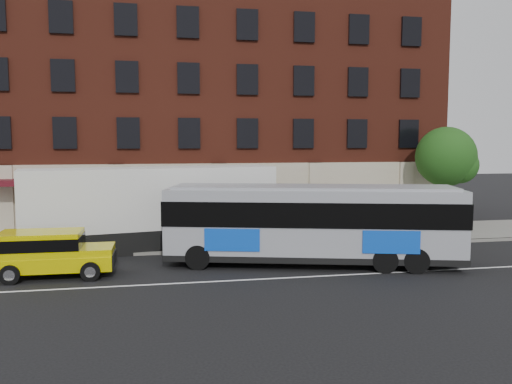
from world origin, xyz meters
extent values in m
plane|color=black|center=(0.00, 0.00, 0.00)|extent=(120.00, 120.00, 0.00)
cube|color=gray|center=(0.00, 9.00, 0.07)|extent=(60.00, 6.00, 0.15)
cube|color=gray|center=(0.00, 6.00, 0.07)|extent=(60.00, 0.25, 0.15)
cube|color=white|center=(0.00, 0.50, 0.01)|extent=(60.00, 0.12, 0.01)
cube|color=maroon|center=(0.00, 17.00, 7.65)|extent=(30.00, 10.00, 15.00)
cube|color=#BEB497|center=(0.00, 11.85, 2.15)|extent=(30.00, 0.35, 4.00)
cube|color=#4D0D16|center=(-11.00, 11.00, 3.25)|extent=(4.20, 2.20, 0.30)
cube|color=#BEB497|center=(-12.00, 11.75, 2.15)|extent=(0.90, 0.55, 4.00)
cube|color=#BEB497|center=(-6.00, 11.75, 2.15)|extent=(0.90, 0.55, 4.00)
cube|color=#BEB497|center=(0.00, 11.75, 2.15)|extent=(0.90, 0.55, 4.00)
cube|color=#BEB497|center=(6.00, 11.75, 2.15)|extent=(0.90, 0.55, 4.00)
cube|color=#BEB497|center=(12.00, 11.75, 2.15)|extent=(0.90, 0.55, 4.00)
cube|color=black|center=(-8.75, 11.92, 5.95)|extent=(1.30, 0.20, 1.80)
cube|color=black|center=(-5.25, 11.92, 5.95)|extent=(1.30, 0.20, 1.80)
cube|color=black|center=(-1.75, 11.92, 5.95)|extent=(1.30, 0.20, 1.80)
cube|color=black|center=(1.75, 11.92, 5.95)|extent=(1.30, 0.20, 1.80)
cube|color=black|center=(5.25, 11.92, 5.95)|extent=(1.30, 0.20, 1.80)
cube|color=black|center=(8.75, 11.92, 5.95)|extent=(1.30, 0.20, 1.80)
cube|color=black|center=(12.25, 11.92, 5.95)|extent=(1.30, 0.20, 1.80)
cube|color=black|center=(-8.75, 11.92, 9.15)|extent=(1.30, 0.20, 1.80)
cube|color=black|center=(-5.25, 11.92, 9.15)|extent=(1.30, 0.20, 1.80)
cube|color=black|center=(-1.75, 11.92, 9.15)|extent=(1.30, 0.20, 1.80)
cube|color=black|center=(1.75, 11.92, 9.15)|extent=(1.30, 0.20, 1.80)
cube|color=black|center=(5.25, 11.92, 9.15)|extent=(1.30, 0.20, 1.80)
cube|color=black|center=(8.75, 11.92, 9.15)|extent=(1.30, 0.20, 1.80)
cube|color=black|center=(12.25, 11.92, 9.15)|extent=(1.30, 0.20, 1.80)
cube|color=black|center=(-8.75, 11.92, 12.35)|extent=(1.30, 0.20, 1.80)
cube|color=black|center=(-5.25, 11.92, 12.35)|extent=(1.30, 0.20, 1.80)
cube|color=black|center=(-1.75, 11.92, 12.35)|extent=(1.30, 0.20, 1.80)
cube|color=black|center=(1.75, 11.92, 12.35)|extent=(1.30, 0.20, 1.80)
cube|color=black|center=(5.25, 11.92, 12.35)|extent=(1.30, 0.20, 1.80)
cube|color=black|center=(8.75, 11.92, 12.35)|extent=(1.30, 0.20, 1.80)
cube|color=black|center=(12.25, 11.92, 12.35)|extent=(1.30, 0.20, 1.80)
cube|color=black|center=(-10.50, 11.78, 1.75)|extent=(2.60, 0.15, 2.80)
cube|color=black|center=(-4.50, 11.78, 1.75)|extent=(2.60, 0.15, 2.80)
cube|color=black|center=(1.50, 11.78, 1.75)|extent=(2.60, 0.15, 2.80)
cube|color=black|center=(7.50, 11.78, 1.75)|extent=(2.60, 0.15, 2.80)
cylinder|color=slate|center=(-8.50, 6.20, 1.25)|extent=(0.07, 0.07, 2.50)
cube|color=silver|center=(-8.50, 6.05, 2.05)|extent=(0.30, 0.03, 0.40)
cube|color=silver|center=(-8.50, 6.05, 1.55)|extent=(0.30, 0.03, 0.35)
cylinder|color=#3E311F|center=(13.50, 9.50, 1.65)|extent=(0.32, 0.32, 3.00)
sphere|color=#224E16|center=(13.50, 9.50, 4.55)|extent=(3.60, 3.60, 3.60)
sphere|color=#224E16|center=(14.20, 9.10, 4.05)|extent=(2.20, 2.20, 2.20)
sphere|color=#224E16|center=(12.90, 9.90, 4.15)|extent=(2.00, 2.00, 2.00)
cube|color=#9799A1|center=(3.00, 2.48, 1.90)|extent=(13.08, 5.95, 3.05)
cube|color=black|center=(3.00, 2.48, 0.48)|extent=(13.15, 6.02, 0.27)
cube|color=#9799A1|center=(3.00, 2.48, 3.48)|extent=(12.38, 5.48, 0.13)
cube|color=black|center=(3.00, 2.48, 2.41)|extent=(13.19, 6.06, 1.07)
cube|color=blue|center=(-0.66, 2.06, 1.34)|extent=(2.28, 0.66, 0.96)
cube|color=blue|center=(6.46, 2.95, 1.34)|extent=(2.28, 0.66, 0.96)
cylinder|color=black|center=(-2.06, 2.60, 0.53)|extent=(1.12, 0.59, 1.07)
cylinder|color=black|center=(-1.43, 4.94, 0.53)|extent=(1.12, 0.59, 1.07)
cylinder|color=black|center=(5.57, 0.52, 0.53)|extent=(1.12, 0.59, 1.07)
cylinder|color=black|center=(6.21, 2.85, 0.53)|extent=(1.12, 0.59, 1.07)
cylinder|color=black|center=(6.81, 0.19, 0.53)|extent=(1.12, 0.59, 1.07)
cylinder|color=black|center=(7.44, 2.52, 0.53)|extent=(1.12, 0.59, 1.07)
cube|color=#DDD100|center=(-7.85, 2.48, 0.63)|extent=(4.64, 1.99, 0.58)
cube|color=#DDD100|center=(-8.38, 2.49, 1.39)|extent=(3.20, 1.93, 0.96)
cube|color=black|center=(-8.38, 2.49, 1.44)|extent=(3.24, 1.97, 0.48)
cube|color=#DDD100|center=(-6.27, 2.46, 1.06)|extent=(1.47, 1.85, 0.29)
cube|color=black|center=(-5.53, 2.45, 0.67)|extent=(0.08, 1.54, 0.53)
cylinder|color=black|center=(-6.38, 1.52, 0.38)|extent=(0.77, 0.28, 0.77)
cylinder|color=silver|center=(-6.38, 1.52, 0.38)|extent=(0.43, 0.29, 0.42)
cylinder|color=black|center=(-6.35, 3.40, 0.38)|extent=(0.77, 0.28, 0.77)
cylinder|color=silver|center=(-6.35, 3.40, 0.38)|extent=(0.43, 0.29, 0.42)
cylinder|color=black|center=(-9.36, 1.57, 0.38)|extent=(0.77, 0.28, 0.77)
cylinder|color=silver|center=(-9.36, 1.57, 0.38)|extent=(0.43, 0.29, 0.42)
cylinder|color=black|center=(-9.33, 3.45, 0.38)|extent=(0.77, 0.28, 0.77)
cylinder|color=silver|center=(-9.33, 3.45, 0.38)|extent=(0.43, 0.29, 0.42)
cube|color=black|center=(-3.94, 7.31, 0.57)|extent=(12.75, 4.63, 1.15)
cube|color=white|center=(-3.94, 7.31, 2.66)|extent=(12.76, 4.68, 3.02)
cylinder|color=black|center=(-8.35, 5.32, 0.52)|extent=(1.08, 0.47, 1.04)
cylinder|color=black|center=(-8.77, 7.68, 0.52)|extent=(1.08, 0.47, 1.04)
cylinder|color=black|center=(-7.12, 5.53, 0.52)|extent=(1.08, 0.47, 1.04)
cylinder|color=black|center=(-7.54, 7.89, 0.52)|extent=(1.08, 0.47, 1.04)
cylinder|color=black|center=(-0.35, 6.73, 0.52)|extent=(1.08, 0.47, 1.04)
cylinder|color=black|center=(-0.76, 9.09, 0.52)|extent=(1.08, 0.47, 1.04)
cylinder|color=black|center=(0.88, 6.94, 0.52)|extent=(1.08, 0.47, 1.04)
cylinder|color=black|center=(0.47, 9.30, 0.52)|extent=(1.08, 0.47, 1.04)
camera|label=1|loc=(-3.87, -19.88, 5.52)|focal=37.33mm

